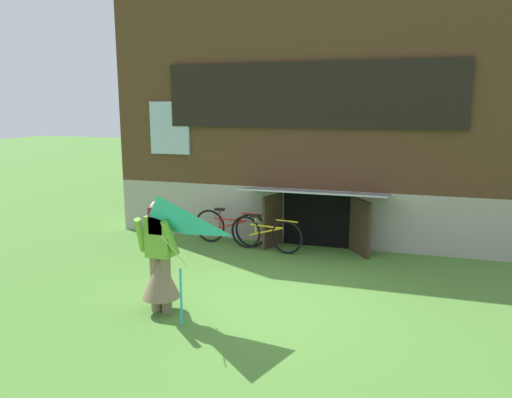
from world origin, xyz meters
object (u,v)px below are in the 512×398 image
Objects in this scene: kite at (159,232)px; bicycle_yellow at (266,234)px; bicycle_red at (230,227)px; person at (160,266)px.

kite is 3.84m from bicycle_yellow.
bicycle_red is at bearing 174.92° from bicycle_yellow.
kite is at bearing -76.40° from bicycle_red.
person is at bearing -80.34° from bicycle_red.
bicycle_yellow is at bearing 86.07° from kite.
bicycle_red is (-0.56, 3.91, -0.95)m from kite.
person is at bearing -91.30° from bicycle_yellow.
person is at bearing 119.24° from kite.
person is 3.37m from bicycle_red.
kite is at bearing -76.80° from person.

